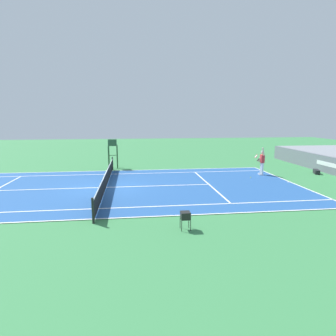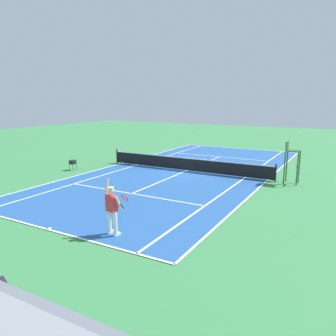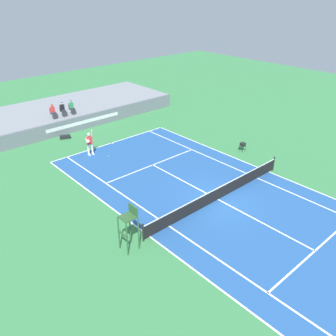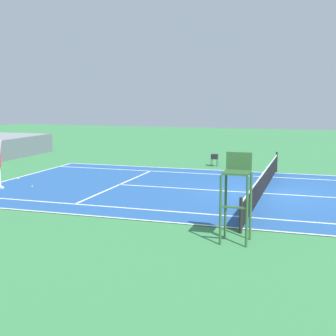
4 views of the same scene
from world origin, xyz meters
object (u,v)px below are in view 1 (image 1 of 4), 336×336
object	(u,v)px
umpire_chair	(113,150)
equipment_bag	(316,172)
tennis_player	(262,162)
ball_hopper	(185,215)
tennis_ball	(251,177)

from	to	relation	value
umpire_chair	equipment_bag	size ratio (longest dim) A/B	2.56
tennis_player	umpire_chair	world-z (taller)	umpire_chair
tennis_player	ball_hopper	bearing A→B (deg)	-38.21
equipment_bag	ball_hopper	bearing A→B (deg)	-51.42
umpire_chair	ball_hopper	distance (m)	14.27
ball_hopper	equipment_bag	bearing A→B (deg)	128.58
umpire_chair	ball_hopper	bearing A→B (deg)	14.49
ball_hopper	umpire_chair	bearing A→B (deg)	-165.51
tennis_player	tennis_ball	world-z (taller)	tennis_player
umpire_chair	equipment_bag	bearing A→B (deg)	74.35
tennis_player	umpire_chair	xyz separation A→B (m)	(-4.27, -11.05, 0.56)
tennis_ball	tennis_player	bearing A→B (deg)	126.53
tennis_ball	umpire_chair	distance (m)	11.24
umpire_chair	tennis_player	bearing A→B (deg)	68.87
tennis_player	equipment_bag	world-z (taller)	tennis_player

